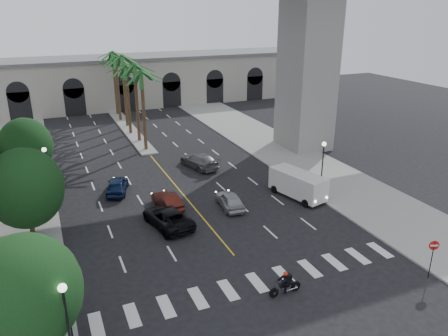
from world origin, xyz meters
TOP-DOWN VIEW (x-y plane):
  - ground at (0.00, 0.00)m, footprint 140.00×140.00m
  - sidewalk_left at (-15.00, 15.00)m, footprint 8.00×100.00m
  - sidewalk_right at (15.00, 15.00)m, footprint 8.00×100.00m
  - median at (0.00, 38.00)m, footprint 2.00×24.00m
  - pier_building at (0.00, 55.00)m, footprint 71.00×10.50m
  - palm_a at (0.00, 28.00)m, footprint 3.20×3.20m
  - palm_b at (0.10, 32.00)m, footprint 3.20×3.20m
  - palm_c at (-0.20, 36.00)m, footprint 3.20×3.20m
  - palm_d at (0.15, 40.00)m, footprint 3.20×3.20m
  - palm_e at (-0.10, 44.00)m, footprint 3.20×3.20m
  - palm_f at (0.20, 48.00)m, footprint 3.20×3.20m
  - street_tree_near at (-13.00, -3.00)m, footprint 5.20×5.20m
  - street_tree_mid at (-13.00, 10.00)m, footprint 5.44×5.44m
  - street_tree_far at (-13.00, 22.00)m, footprint 5.04×5.04m
  - lamp_post_left_near at (-11.40, -5.00)m, footprint 0.40×0.40m
  - lamp_post_left_far at (-11.40, 16.00)m, footprint 0.40×0.40m
  - lamp_post_right at (11.40, 8.00)m, footprint 0.40×0.40m
  - traffic_signal_near at (-11.30, -2.50)m, footprint 0.25×0.18m
  - traffic_signal_far at (-11.30, 1.50)m, footprint 0.25×0.18m
  - motorcycle_rider at (1.09, -3.22)m, footprint 2.21×0.60m
  - car_a at (2.90, 9.31)m, footprint 2.02×4.28m
  - car_b at (-2.14, 11.37)m, footprint 1.93×4.32m
  - car_c at (-3.05, 8.17)m, footprint 3.50×5.81m
  - car_d at (3.94, 19.92)m, footprint 3.39×5.78m
  - car_e at (-5.56, 16.43)m, footprint 3.03×4.76m
  - cargo_van at (9.51, 8.84)m, footprint 3.36×5.94m
  - pedestrian_a at (-13.29, 1.59)m, footprint 0.68×0.52m
  - do_not_enter_sign at (10.50, -5.40)m, footprint 0.62×0.29m

SIDE VIEW (x-z plane):
  - ground at x=0.00m, z-range 0.00..0.00m
  - sidewalk_left at x=-15.00m, z-range 0.00..0.15m
  - sidewalk_right at x=15.00m, z-range 0.00..0.15m
  - median at x=0.00m, z-range 0.00..0.20m
  - car_b at x=-2.14m, z-range 0.00..1.38m
  - car_a at x=2.90m, z-range 0.00..1.41m
  - motorcycle_rider at x=1.09m, z-range -0.08..1.52m
  - car_e at x=-5.56m, z-range 0.00..1.51m
  - car_c at x=-3.05m, z-range 0.00..1.51m
  - car_d at x=3.94m, z-range 0.00..1.57m
  - pedestrian_a at x=-13.29m, z-range 0.15..1.82m
  - cargo_van at x=9.51m, z-range 0.14..2.52m
  - do_not_enter_sign at x=10.50m, z-range 0.61..3.33m
  - traffic_signal_near at x=-11.30m, z-range 0.69..4.34m
  - traffic_signal_far at x=-11.30m, z-range 0.69..4.34m
  - lamp_post_left_near at x=-11.40m, z-range 0.55..5.90m
  - lamp_post_left_far at x=-11.40m, z-range 0.55..5.90m
  - lamp_post_right at x=11.40m, z-range 0.55..5.90m
  - street_tree_far at x=-13.00m, z-range 0.56..7.24m
  - street_tree_near at x=-13.00m, z-range 0.58..7.47m
  - street_tree_mid at x=-13.00m, z-range 0.61..7.81m
  - pier_building at x=0.00m, z-range 0.02..8.52m
  - palm_c at x=-0.20m, z-range 3.86..13.96m
  - palm_a at x=0.00m, z-range 3.95..14.25m
  - palm_e at x=-0.10m, z-range 3.99..14.39m
  - palm_b at x=0.10m, z-range 4.07..14.67m
  - palm_f at x=0.20m, z-range 4.11..14.81m
  - palm_d at x=0.15m, z-range 4.20..15.10m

